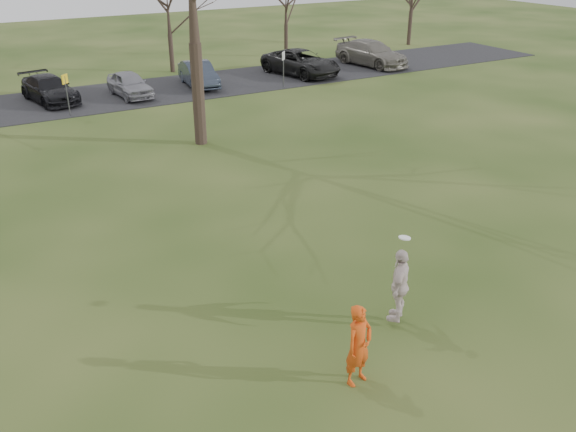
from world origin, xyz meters
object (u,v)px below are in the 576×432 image
(car_6, at_px, (301,62))
(catching_play, at_px, (400,285))
(car_5, at_px, (199,74))
(player_defender, at_px, (359,345))
(car_4, at_px, (130,84))
(car_7, at_px, (372,53))
(car_3, at_px, (49,89))

(car_6, relative_size, catching_play, 2.59)
(car_5, distance_m, catching_play, 24.82)
(player_defender, distance_m, car_5, 26.45)
(car_4, relative_size, catching_play, 1.83)
(player_defender, relative_size, car_4, 0.46)
(car_7, height_order, catching_play, catching_play)
(catching_play, bearing_deg, car_6, 63.90)
(car_5, height_order, car_7, car_7)
(player_defender, bearing_deg, car_4, 70.47)
(car_6, relative_size, car_7, 0.99)
(car_3, bearing_deg, car_4, -24.55)
(car_4, xyz_separation_m, catching_play, (-0.85, -23.96, 0.32))
(car_7, bearing_deg, car_5, 170.46)
(car_3, height_order, car_4, car_3)
(car_3, distance_m, car_7, 20.58)
(car_5, distance_m, car_7, 12.38)
(car_3, xyz_separation_m, car_4, (4.02, -0.95, -0.01))
(car_4, height_order, car_6, car_6)
(player_defender, relative_size, catching_play, 0.84)
(player_defender, bearing_deg, car_6, 48.31)
(player_defender, xyz_separation_m, car_6, (13.76, 25.21, -0.08))
(car_5, bearing_deg, car_6, 4.38)
(car_3, bearing_deg, car_6, -14.64)
(car_3, xyz_separation_m, catching_play, (3.17, -24.91, 0.32))
(car_5, xyz_separation_m, car_7, (12.38, -0.08, 0.11))
(car_3, height_order, catching_play, catching_play)
(player_defender, height_order, car_6, player_defender)
(car_3, relative_size, car_4, 1.19)
(car_4, distance_m, car_5, 4.18)
(car_6, bearing_deg, car_4, 167.98)
(car_4, xyz_separation_m, car_7, (16.54, 0.26, 0.14))
(car_3, relative_size, car_5, 1.09)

